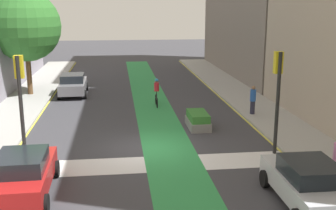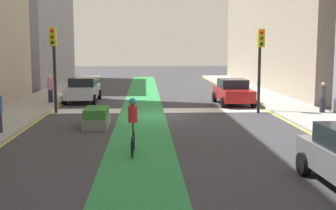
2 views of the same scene
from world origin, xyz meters
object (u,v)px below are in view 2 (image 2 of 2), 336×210
at_px(car_silver_right_near, 83,89).
at_px(cyclist_in_lane, 133,125).
at_px(traffic_signal_near_right, 54,54).
at_px(car_red_left_near, 233,92).
at_px(pedestrian_sidewalk_left_a, 323,97).
at_px(median_planter, 96,118).
at_px(traffic_signal_near_left, 260,55).
at_px(pedestrian_sidewalk_right_a, 50,88).

bearing_deg(car_silver_right_near, cyclist_in_lane, 104.22).
bearing_deg(cyclist_in_lane, traffic_signal_near_right, -64.63).
height_order(traffic_signal_near_right, car_red_left_near, traffic_signal_near_right).
height_order(traffic_signal_near_right, cyclist_in_lane, traffic_signal_near_right).
bearing_deg(car_red_left_near, car_silver_right_near, -11.36).
relative_size(pedestrian_sidewalk_left_a, median_planter, 0.74).
bearing_deg(cyclist_in_lane, median_planter, -70.79).
relative_size(traffic_signal_near_right, cyclist_in_lane, 2.45).
bearing_deg(pedestrian_sidewalk_left_a, traffic_signal_near_left, -15.57).
bearing_deg(median_planter, cyclist_in_lane, 109.21).
bearing_deg(car_silver_right_near, traffic_signal_near_right, 81.11).
xyz_separation_m(pedestrian_sidewalk_left_a, median_planter, (11.39, 2.82, -0.54)).
relative_size(traffic_signal_near_left, cyclist_in_lane, 2.41).
bearing_deg(cyclist_in_lane, car_silver_right_near, -75.78).
relative_size(car_red_left_near, median_planter, 1.98).
height_order(car_red_left_near, cyclist_in_lane, cyclist_in_lane).
distance_m(car_red_left_near, pedestrian_sidewalk_right_a, 11.24).
xyz_separation_m(cyclist_in_lane, pedestrian_sidewalk_left_a, (-9.63, -7.87, -0.02)).
bearing_deg(car_silver_right_near, car_red_left_near, 168.64).
xyz_separation_m(cyclist_in_lane, median_planter, (1.76, -5.04, -0.57)).
height_order(car_silver_right_near, pedestrian_sidewalk_left_a, pedestrian_sidewalk_left_a).
bearing_deg(pedestrian_sidewalk_right_a, cyclist_in_lane, 112.76).
xyz_separation_m(traffic_signal_near_right, pedestrian_sidewalk_right_a, (1.00, -3.60, -2.16)).
height_order(traffic_signal_near_left, cyclist_in_lane, traffic_signal_near_left).
xyz_separation_m(traffic_signal_near_left, car_silver_right_near, (10.13, -5.55, -2.32)).
distance_m(traffic_signal_near_right, traffic_signal_near_left, 10.92).
bearing_deg(median_planter, car_red_left_near, -135.89).
height_order(traffic_signal_near_left, pedestrian_sidewalk_left_a, traffic_signal_near_left).
relative_size(cyclist_in_lane, pedestrian_sidewalk_right_a, 1.10).
bearing_deg(pedestrian_sidewalk_right_a, pedestrian_sidewalk_left_a, 161.56).
relative_size(traffic_signal_near_left, pedestrian_sidewalk_left_a, 2.83).
bearing_deg(pedestrian_sidewalk_left_a, car_red_left_near, -49.85).
distance_m(car_red_left_near, cyclist_in_lane, 13.69).
height_order(traffic_signal_near_right, car_silver_right_near, traffic_signal_near_right).
relative_size(traffic_signal_near_right, traffic_signal_near_left, 1.02).
bearing_deg(traffic_signal_near_left, car_silver_right_near, -28.70).
bearing_deg(traffic_signal_near_right, cyclist_in_lane, 115.37).
bearing_deg(median_planter, traffic_signal_near_right, -58.05).
distance_m(cyclist_in_lane, pedestrian_sidewalk_right_a, 13.97).
relative_size(cyclist_in_lane, pedestrian_sidewalk_left_a, 1.18).
relative_size(traffic_signal_near_right, pedestrian_sidewalk_right_a, 2.70).
bearing_deg(traffic_signal_near_right, car_red_left_near, -163.11).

